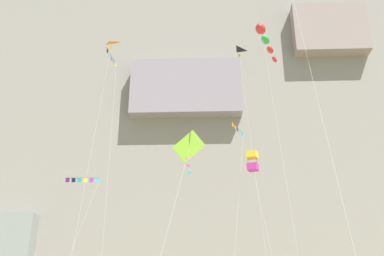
{
  "coord_description": "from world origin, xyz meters",
  "views": [
    {
      "loc": [
        3.39,
        -12.81,
        3.49
      ],
      "look_at": [
        2.13,
        20.17,
        16.93
      ],
      "focal_mm": 40.58,
      "sensor_mm": 36.0,
      "label": 1
    }
  ],
  "objects_px": {
    "kite_windsock_far_left": "(265,39)",
    "kite_banner_mid_left": "(111,83)",
    "kite_delta_high_left": "(108,54)",
    "kite_banner_high_right": "(237,144)",
    "kite_box_upper_right": "(253,161)",
    "kite_diamond_low_right": "(188,150)",
    "kite_delta_upper_mid": "(238,64)",
    "kite_banner_high_center": "(81,187)"
  },
  "relations": [
    {
      "from": "kite_banner_high_center",
      "to": "kite_box_upper_right",
      "type": "height_order",
      "value": "kite_box_upper_right"
    },
    {
      "from": "kite_windsock_far_left",
      "to": "kite_banner_high_right",
      "type": "bearing_deg",
      "value": 105.25
    },
    {
      "from": "kite_banner_high_right",
      "to": "kite_banner_high_center",
      "type": "height_order",
      "value": "kite_banner_high_right"
    },
    {
      "from": "kite_banner_high_right",
      "to": "kite_delta_upper_mid",
      "type": "bearing_deg",
      "value": 72.48
    },
    {
      "from": "kite_delta_high_left",
      "to": "kite_delta_upper_mid",
      "type": "distance_m",
      "value": 17.06
    },
    {
      "from": "kite_banner_high_right",
      "to": "kite_banner_mid_left",
      "type": "relative_size",
      "value": 0.82
    },
    {
      "from": "kite_banner_mid_left",
      "to": "kite_delta_high_left",
      "type": "bearing_deg",
      "value": 124.31
    },
    {
      "from": "kite_banner_high_center",
      "to": "kite_diamond_low_right",
      "type": "bearing_deg",
      "value": -57.79
    },
    {
      "from": "kite_windsock_far_left",
      "to": "kite_banner_mid_left",
      "type": "relative_size",
      "value": 1.06
    },
    {
      "from": "kite_diamond_low_right",
      "to": "kite_delta_upper_mid",
      "type": "distance_m",
      "value": 28.62
    },
    {
      "from": "kite_diamond_low_right",
      "to": "kite_windsock_far_left",
      "type": "relative_size",
      "value": 0.5
    },
    {
      "from": "kite_delta_high_left",
      "to": "kite_banner_high_right",
      "type": "bearing_deg",
      "value": 25.49
    },
    {
      "from": "kite_delta_high_left",
      "to": "kite_diamond_low_right",
      "type": "bearing_deg",
      "value": -53.93
    },
    {
      "from": "kite_delta_high_left",
      "to": "kite_diamond_low_right",
      "type": "distance_m",
      "value": 21.52
    },
    {
      "from": "kite_banner_high_center",
      "to": "kite_delta_upper_mid",
      "type": "xyz_separation_m",
      "value": [
        18.13,
        0.58,
        15.66
      ]
    },
    {
      "from": "kite_diamond_low_right",
      "to": "kite_box_upper_right",
      "type": "xyz_separation_m",
      "value": [
        5.98,
        17.87,
        4.9
      ]
    },
    {
      "from": "kite_delta_high_left",
      "to": "kite_banner_high_right",
      "type": "distance_m",
      "value": 16.97
    },
    {
      "from": "kite_box_upper_right",
      "to": "kite_diamond_low_right",
      "type": "bearing_deg",
      "value": -108.49
    },
    {
      "from": "kite_windsock_far_left",
      "to": "kite_delta_upper_mid",
      "type": "height_order",
      "value": "kite_delta_upper_mid"
    },
    {
      "from": "kite_delta_upper_mid",
      "to": "kite_banner_mid_left",
      "type": "xyz_separation_m",
      "value": [
        -13.38,
        -9.95,
        -7.67
      ]
    },
    {
      "from": "kite_windsock_far_left",
      "to": "kite_box_upper_right",
      "type": "bearing_deg",
      "value": 97.15
    },
    {
      "from": "kite_delta_high_left",
      "to": "kite_diamond_low_right",
      "type": "relative_size",
      "value": 2.07
    },
    {
      "from": "kite_windsock_far_left",
      "to": "kite_delta_upper_mid",
      "type": "relative_size",
      "value": 0.86
    },
    {
      "from": "kite_delta_high_left",
      "to": "kite_banner_high_center",
      "type": "xyz_separation_m",
      "value": [
        -3.87,
        8.08,
        -12.09
      ]
    },
    {
      "from": "kite_windsock_far_left",
      "to": "kite_delta_upper_mid",
      "type": "bearing_deg",
      "value": 98.95
    },
    {
      "from": "kite_delta_high_left",
      "to": "kite_diamond_low_right",
      "type": "height_order",
      "value": "kite_delta_high_left"
    },
    {
      "from": "kite_delta_upper_mid",
      "to": "kite_banner_mid_left",
      "type": "height_order",
      "value": "kite_delta_upper_mid"
    },
    {
      "from": "kite_delta_high_left",
      "to": "kite_box_upper_right",
      "type": "height_order",
      "value": "kite_delta_high_left"
    },
    {
      "from": "kite_banner_high_center",
      "to": "kite_banner_mid_left",
      "type": "relative_size",
      "value": 0.63
    },
    {
      "from": "kite_delta_high_left",
      "to": "kite_windsock_far_left",
      "type": "height_order",
      "value": "kite_delta_high_left"
    },
    {
      "from": "kite_diamond_low_right",
      "to": "kite_banner_mid_left",
      "type": "xyz_separation_m",
      "value": [
        -8.16,
        11.13,
        10.98
      ]
    },
    {
      "from": "kite_banner_high_center",
      "to": "kite_box_upper_right",
      "type": "relative_size",
      "value": 0.9
    },
    {
      "from": "kite_banner_high_right",
      "to": "kite_banner_mid_left",
      "type": "distance_m",
      "value": 15.35
    },
    {
      "from": "kite_diamond_low_right",
      "to": "kite_banner_high_center",
      "type": "relative_size",
      "value": 0.84
    },
    {
      "from": "kite_windsock_far_left",
      "to": "kite_delta_upper_mid",
      "type": "xyz_separation_m",
      "value": [
        -1.77,
        11.24,
        3.89
      ]
    },
    {
      "from": "kite_banner_high_center",
      "to": "kite_windsock_far_left",
      "type": "bearing_deg",
      "value": -28.17
    },
    {
      "from": "kite_windsock_far_left",
      "to": "kite_banner_high_center",
      "type": "bearing_deg",
      "value": 151.83
    },
    {
      "from": "kite_diamond_low_right",
      "to": "kite_banner_mid_left",
      "type": "height_order",
      "value": "kite_banner_mid_left"
    },
    {
      "from": "kite_banner_mid_left",
      "to": "kite_box_upper_right",
      "type": "bearing_deg",
      "value": 25.49
    },
    {
      "from": "kite_delta_high_left",
      "to": "kite_diamond_low_right",
      "type": "xyz_separation_m",
      "value": [
        9.04,
        -12.42,
        -15.07
      ]
    },
    {
      "from": "kite_banner_high_center",
      "to": "kite_delta_high_left",
      "type": "bearing_deg",
      "value": -64.42
    },
    {
      "from": "kite_box_upper_right",
      "to": "kite_banner_mid_left",
      "type": "relative_size",
      "value": 0.7
    }
  ]
}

